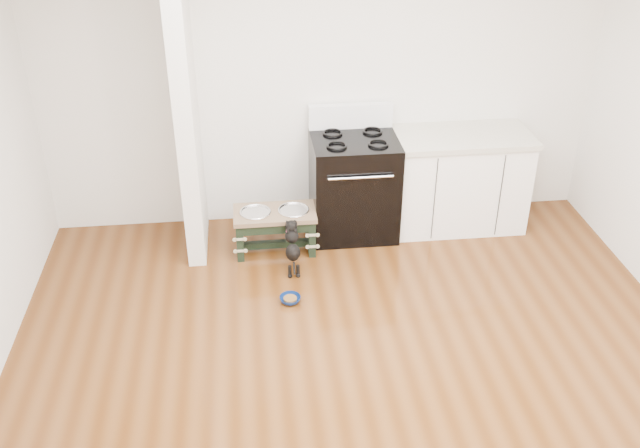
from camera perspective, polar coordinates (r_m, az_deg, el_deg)
The scene contains 8 objects.
ground at distance 4.96m, azimuth 3.58°, elevation -13.39°, with size 5.00×5.00×0.00m, color #4B260D.
room_shell at distance 4.02m, azimuth 4.31°, elevation 3.56°, with size 5.00×5.00×5.00m.
partition_wall at distance 6.01m, azimuth -10.73°, elevation 9.60°, with size 0.15×0.80×2.70m, color silver.
oven_range at distance 6.47m, azimuth 2.72°, elevation 3.19°, with size 0.76×0.69×1.14m.
cabinet_run at distance 6.71m, azimuth 11.00°, elevation 3.45°, with size 1.24×0.64×0.91m.
dog_feeder at distance 6.26m, azimuth -3.62°, elevation 0.08°, with size 0.72×0.38×0.41m.
puppy at distance 6.00m, azimuth -2.22°, elevation -1.76°, with size 0.13×0.37×0.44m.
floor_bowl at distance 5.73m, azimuth -2.40°, elevation -6.04°, with size 0.20×0.20×0.05m.
Camera 1 is at (-0.70, -3.52, 3.42)m, focal length 40.00 mm.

